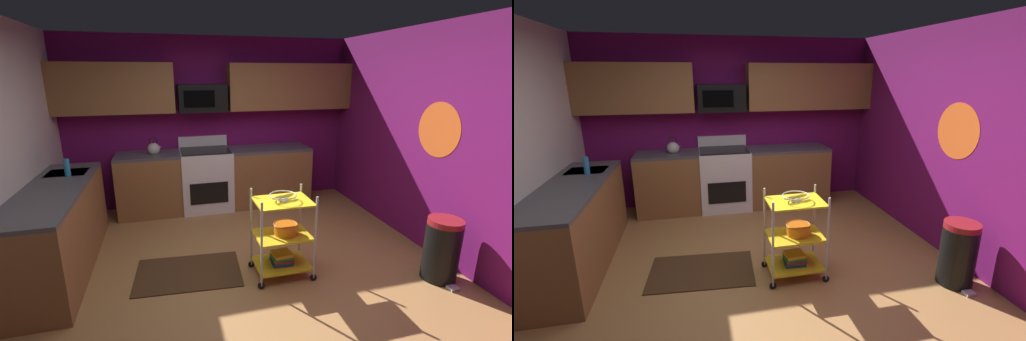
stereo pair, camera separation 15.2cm
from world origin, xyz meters
The scene contains 16 objects.
floor centered at (0.00, 0.00, -0.02)m, with size 4.40×4.80×0.04m, color #A87542.
wall_back centered at (0.00, 2.43, 1.30)m, with size 4.52×0.06×2.60m, color #6B1156.
wall_right centered at (2.23, 0.00, 1.30)m, with size 0.06×4.80×2.60m, color #6B1156.
wall_flower_decal centered at (2.20, 0.12, 1.45)m, with size 0.61×0.61×0.00m, color #E5591E.
counter_run centered at (-0.80, 1.54, 0.46)m, with size 3.67×2.69×0.92m.
oven_range centered at (-0.17, 2.10, 0.48)m, with size 0.76×0.65×1.10m.
upper_cabinets centered at (0.04, 2.23, 1.85)m, with size 4.40×0.33×0.70m.
microwave centered at (-0.17, 2.21, 1.70)m, with size 0.70×0.39×0.40m.
rolling_cart centered at (0.35, 0.02, 0.45)m, with size 0.62×0.43×0.91m.
fruit_bowl centered at (0.35, 0.02, 0.88)m, with size 0.27×0.27×0.07m.
mixing_bowl_large centered at (0.39, 0.02, 0.52)m, with size 0.25×0.25×0.11m.
book_stack centered at (0.35, 0.02, 0.19)m, with size 0.23×0.20×0.12m.
kettle centered at (-0.91, 2.10, 1.00)m, with size 0.21×0.18×0.26m.
dish_soap_bottle centered at (-1.85, 1.20, 1.02)m, with size 0.06×0.06×0.20m, color #2D8CBF.
trash_can centered at (1.90, -0.47, 0.33)m, with size 0.34×0.42×0.66m.
floor_rug centered at (-0.60, 0.29, 0.01)m, with size 1.10×0.70×0.01m, color #472D19.
Camera 2 is at (-0.59, -3.05, 2.06)m, focal length 24.08 mm.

